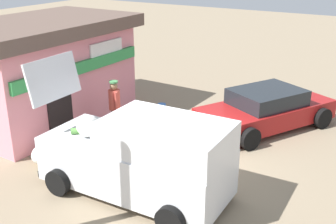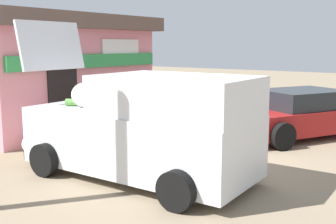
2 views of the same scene
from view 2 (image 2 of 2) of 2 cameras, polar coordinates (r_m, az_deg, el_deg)
ground_plane at (r=9.35m, az=4.28°, el=-5.89°), size 60.00×60.00×0.00m
storefront_bar at (r=12.73m, az=-15.45°, el=5.53°), size 6.02×3.84×3.27m
delivery_van at (r=7.52m, az=-3.10°, el=-2.17°), size 2.21×4.60×2.92m
parked_sedan at (r=11.71m, az=17.81°, el=-0.26°), size 4.75×3.69×1.25m
vendor_standing at (r=10.89m, az=-5.93°, el=1.55°), size 0.48×0.48×1.72m
customer_bending at (r=9.38m, az=-12.06°, el=-0.99°), size 0.71×0.74×1.30m
unloaded_banana_pile at (r=9.80m, az=-17.50°, el=-4.16°), size 0.94×0.84×0.51m
paint_bucket at (r=12.71m, az=1.77°, el=-1.07°), size 0.29×0.29×0.33m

